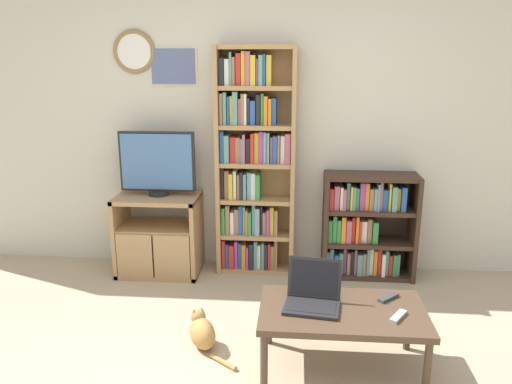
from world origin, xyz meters
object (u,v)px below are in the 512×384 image
tv_stand (159,235)px  bookshelf_short (364,226)px  television (157,164)px  coffee_table (342,315)px  remote_far_from_laptop (388,298)px  laptop (313,295)px  cat (202,331)px  remote_near_laptop (398,316)px  bookshelf_tall (253,165)px

tv_stand → bookshelf_short: (1.78, 0.11, 0.09)m
television → coffee_table: size_ratio=0.65×
coffee_table → remote_far_from_laptop: remote_far_from_laptop is taller
laptop → cat: (-0.71, 0.13, -0.36)m
bookshelf_short → remote_far_from_laptop: size_ratio=6.17×
cat → remote_far_from_laptop: bearing=-32.0°
laptop → remote_near_laptop: 0.51m
tv_stand → remote_near_laptop: tv_stand is taller
bookshelf_short → coffee_table: bearing=-102.1°
remote_near_laptop → coffee_table: bearing=-161.9°
coffee_table → remote_far_from_laptop: (0.29, 0.15, 0.05)m
tv_stand → remote_far_from_laptop: 2.12m
television → tv_stand: bearing=-100.0°
bookshelf_short → tv_stand: bearing=-176.6°
bookshelf_short → laptop: bearing=-109.3°
tv_stand → remote_far_from_laptop: bearing=-33.0°
bookshelf_tall → remote_near_laptop: bookshelf_tall is taller
bookshelf_tall → laptop: bookshelf_tall is taller
television → remote_far_from_laptop: (1.77, -1.20, -0.57)m
bookshelf_tall → cat: bearing=-100.0°
bookshelf_tall → remote_near_laptop: 1.89m
coffee_table → bookshelf_short: bearing=77.9°
television → cat: size_ratio=1.56×
tv_stand → television: 0.63m
laptop → remote_far_from_laptop: 0.49m
tv_stand → remote_far_from_laptop: tv_stand is taller
television → cat: (0.58, -1.18, -0.87)m
bookshelf_short → remote_far_from_laptop: 1.26m
laptop → bookshelf_tall: bearing=117.0°
remote_far_from_laptop → cat: size_ratio=0.36×
tv_stand → laptop: bearing=-44.1°
tv_stand → remote_far_from_laptop: size_ratio=4.84×
bookshelf_tall → cat: size_ratio=4.72×
bookshelf_short → television: bearing=-178.0°
tv_stand → laptop: 1.82m
bookshelf_short → coffee_table: 1.45m
remote_far_from_laptop → remote_near_laptop: bearing=-38.9°
tv_stand → cat: tv_stand is taller
bookshelf_short → remote_near_laptop: 1.49m
cat → television: bearing=85.1°
television → coffee_table: 2.09m
coffee_table → cat: (-0.89, 0.17, -0.25)m
coffee_table → laptop: 0.21m
television → laptop: (1.30, -1.31, -0.51)m
coffee_table → remote_far_from_laptop: size_ratio=6.72×
tv_stand → bookshelf_short: bookshelf_short is taller
bookshelf_short → laptop: size_ratio=2.52×
bookshelf_tall → bookshelf_short: size_ratio=2.15×
tv_stand → laptop: size_ratio=1.98×
coffee_table → cat: coffee_table is taller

